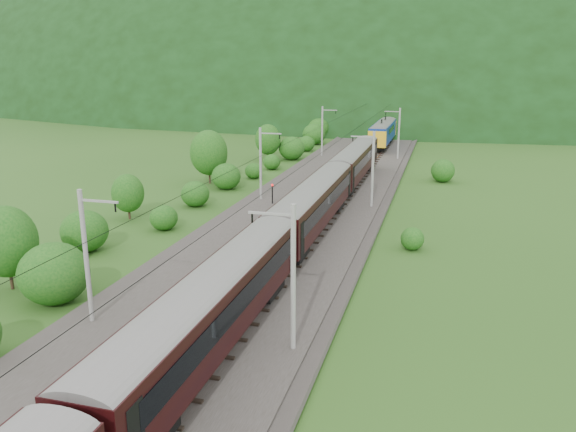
# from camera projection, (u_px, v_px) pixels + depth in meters

# --- Properties ---
(ground) EXTENTS (600.00, 600.00, 0.00)m
(ground) POSITION_uv_depth(u_px,v_px,m) (188.00, 338.00, 31.89)
(ground) COLOR #264D18
(ground) RESTS_ON ground
(railbed) EXTENTS (14.00, 220.00, 0.30)m
(railbed) POSITION_uv_depth(u_px,v_px,m) (247.00, 274.00, 41.14)
(railbed) COLOR #38332D
(railbed) RESTS_ON ground
(track_left) EXTENTS (2.40, 220.00, 0.27)m
(track_left) POSITION_uv_depth(u_px,v_px,m) (217.00, 268.00, 41.70)
(track_left) COLOR brown
(track_left) RESTS_ON railbed
(track_right) EXTENTS (2.40, 220.00, 0.27)m
(track_right) POSITION_uv_depth(u_px,v_px,m) (278.00, 274.00, 40.45)
(track_right) COLOR brown
(track_right) RESTS_ON railbed
(catenary_left) EXTENTS (2.54, 192.28, 8.00)m
(catenary_left) POSITION_uv_depth(u_px,v_px,m) (261.00, 162.00, 62.01)
(catenary_left) COLOR gray
(catenary_left) RESTS_ON railbed
(catenary_right) EXTENTS (2.54, 192.28, 8.00)m
(catenary_right) POSITION_uv_depth(u_px,v_px,m) (372.00, 168.00, 58.82)
(catenary_right) COLOR gray
(catenary_right) RESTS_ON railbed
(overhead_wires) EXTENTS (4.83, 198.00, 0.03)m
(overhead_wires) POSITION_uv_depth(u_px,v_px,m) (245.00, 181.00, 39.30)
(overhead_wires) COLOR black
(overhead_wires) RESTS_ON ground
(mountain_main) EXTENTS (504.00, 360.00, 244.00)m
(mountain_main) POSITION_uv_depth(u_px,v_px,m) (420.00, 95.00, 273.34)
(mountain_main) COLOR black
(mountain_main) RESTS_ON ground
(mountain_ridge) EXTENTS (336.00, 280.00, 132.00)m
(mountain_ridge) POSITION_uv_depth(u_px,v_px,m) (222.00, 88.00, 341.70)
(mountain_ridge) COLOR black
(mountain_ridge) RESTS_ON ground
(train) EXTENTS (3.05, 144.64, 5.30)m
(train) POSITION_uv_depth(u_px,v_px,m) (276.00, 234.00, 39.16)
(train) COLOR black
(train) RESTS_ON ground
(hazard_post_near) EXTENTS (0.14, 0.14, 1.34)m
(hazard_post_near) POSITION_uv_depth(u_px,v_px,m) (293.00, 213.00, 54.79)
(hazard_post_near) COLOR red
(hazard_post_near) RESTS_ON railbed
(hazard_post_far) EXTENTS (0.17, 0.17, 1.59)m
(hazard_post_far) POSITION_uv_depth(u_px,v_px,m) (336.00, 180.00, 69.68)
(hazard_post_far) COLOR red
(hazard_post_far) RESTS_ON railbed
(signal) EXTENTS (0.24, 0.24, 2.18)m
(signal) POSITION_uv_depth(u_px,v_px,m) (272.00, 192.00, 60.76)
(signal) COLOR black
(signal) RESTS_ON railbed
(vegetation_left) EXTENTS (10.30, 150.52, 6.90)m
(vegetation_left) POSITION_uv_depth(u_px,v_px,m) (167.00, 197.00, 55.28)
(vegetation_left) COLOR #154B14
(vegetation_left) RESTS_ON ground
(vegetation_right) EXTENTS (4.66, 91.05, 2.92)m
(vegetation_right) POSITION_uv_depth(u_px,v_px,m) (433.00, 273.00, 38.11)
(vegetation_right) COLOR #154B14
(vegetation_right) RESTS_ON ground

